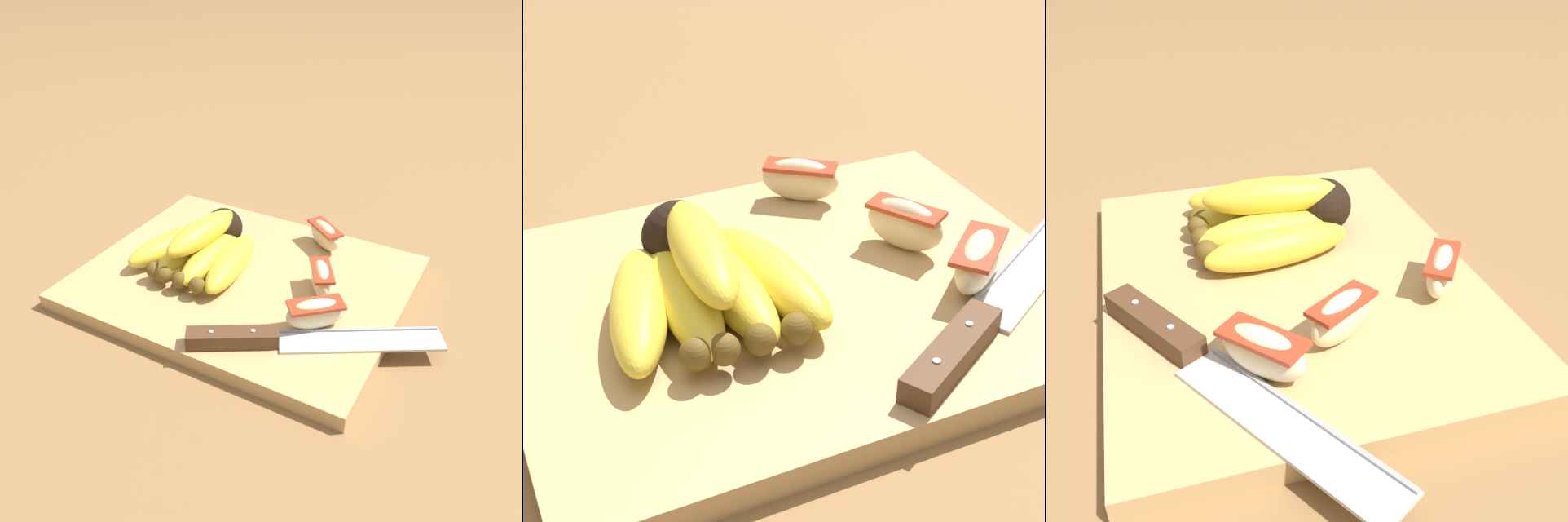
{
  "view_description": "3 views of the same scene",
  "coord_description": "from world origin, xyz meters",
  "views": [
    {
      "loc": [
        -0.3,
        0.51,
        0.42
      ],
      "look_at": [
        -0.04,
        0.02,
        0.06
      ],
      "focal_mm": 37.3,
      "sensor_mm": 36.0,
      "label": 1
    },
    {
      "loc": [
        0.2,
        0.46,
        0.36
      ],
      "look_at": [
        0.0,
        0.03,
        0.05
      ],
      "focal_mm": 58.27,
      "sensor_mm": 36.0,
      "label": 2
    },
    {
      "loc": [
        -0.44,
        0.12,
        0.31
      ],
      "look_at": [
        -0.02,
        0.0,
        0.04
      ],
      "focal_mm": 41.37,
      "sensor_mm": 36.0,
      "label": 3
    }
  ],
  "objects": [
    {
      "name": "apple_wedge_middle",
      "position": [
        -0.11,
        -0.0,
        0.04
      ],
      "size": [
        0.05,
        0.06,
        0.04
      ],
      "color": "beige",
      "rests_on": "cutting_board"
    },
    {
      "name": "chefs_knife",
      "position": [
        -0.1,
        0.11,
        0.03
      ],
      "size": [
        0.26,
        0.17,
        0.02
      ],
      "color": "silver",
      "rests_on": "cutting_board"
    },
    {
      "name": "ground_plane",
      "position": [
        0.0,
        0.0,
        0.0
      ],
      "size": [
        6.0,
        6.0,
        0.0
      ],
      "primitive_type": "plane",
      "color": "olive"
    },
    {
      "name": "cutting_board",
      "position": [
        -0.01,
        0.01,
        0.01
      ],
      "size": [
        0.4,
        0.32,
        0.02
      ],
      "primitive_type": "cube",
      "color": "tan",
      "rests_on": "ground_plane"
    },
    {
      "name": "banana_bunch",
      "position": [
        0.06,
        0.01,
        0.04
      ],
      "size": [
        0.16,
        0.16,
        0.06
      ],
      "color": "black",
      "rests_on": "cutting_board"
    },
    {
      "name": "apple_wedge_near",
      "position": [
        -0.07,
        -0.1,
        0.04
      ],
      "size": [
        0.06,
        0.06,
        0.04
      ],
      "color": "beige",
      "rests_on": "cutting_board"
    },
    {
      "name": "apple_wedge_far",
      "position": [
        -0.13,
        0.06,
        0.04
      ],
      "size": [
        0.07,
        0.06,
        0.04
      ],
      "color": "beige",
      "rests_on": "cutting_board"
    }
  ]
}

